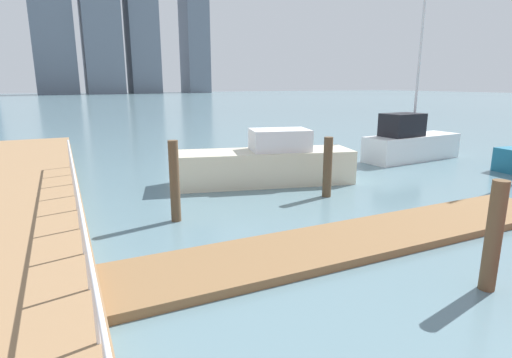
# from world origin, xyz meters

# --- Properties ---
(ground_plane) EXTENTS (300.00, 300.00, 0.00)m
(ground_plane) POSITION_xyz_m (0.00, 20.00, 0.00)
(ground_plane) COLOR slate
(floating_dock) EXTENTS (12.38, 2.00, 0.18)m
(floating_dock) POSITION_xyz_m (2.69, 9.98, 0.09)
(floating_dock) COLOR olive
(floating_dock) RESTS_ON ground_plane
(boardwalk_railing) EXTENTS (0.06, 24.48, 1.08)m
(boardwalk_railing) POSITION_xyz_m (-3.15, 8.02, 1.23)
(boardwalk_railing) COLOR white
(boardwalk_railing) RESTS_ON boardwalk
(dock_piling_0) EXTENTS (0.29, 0.29, 1.95)m
(dock_piling_0) POSITION_xyz_m (4.26, 13.56, 0.97)
(dock_piling_0) COLOR brown
(dock_piling_0) RESTS_ON ground_plane
(dock_piling_1) EXTENTS (0.28, 0.28, 2.01)m
(dock_piling_1) POSITION_xyz_m (3.29, 7.27, 1.01)
(dock_piling_1) COLOR brown
(dock_piling_1) RESTS_ON ground_plane
(dock_piling_3) EXTENTS (0.26, 0.26, 2.18)m
(dock_piling_3) POSITION_xyz_m (-0.78, 13.32, 1.09)
(dock_piling_3) COLOR brown
(dock_piling_3) RESTS_ON ground_plane
(moored_boat_0) EXTENTS (5.26, 1.96, 7.36)m
(moored_boat_0) POSITION_xyz_m (11.59, 17.18, 0.85)
(moored_boat_0) COLOR white
(moored_boat_0) RESTS_ON ground_plane
(moored_boat_4) EXTENTS (6.69, 3.27, 1.98)m
(moored_boat_4) POSITION_xyz_m (3.31, 16.01, 0.75)
(moored_boat_4) COLOR beige
(moored_boat_4) RESTS_ON ground_plane
(skyline_tower_1) EXTENTS (12.44, 6.85, 51.06)m
(skyline_tower_1) POSITION_xyz_m (-2.97, 151.99, 25.53)
(skyline_tower_1) COLOR slate
(skyline_tower_1) RESTS_ON ground_plane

